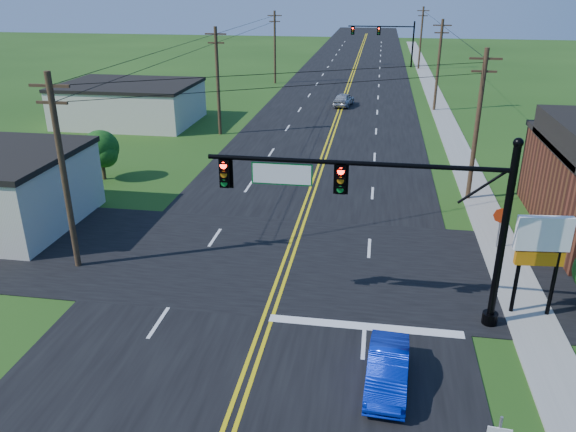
% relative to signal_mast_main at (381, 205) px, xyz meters
% --- Properties ---
extents(road_main, '(16.00, 220.00, 0.04)m').
position_rel_signal_mast_main_xyz_m(road_main, '(-4.34, 42.00, -4.73)').
color(road_main, black).
rests_on(road_main, ground).
extents(road_cross, '(70.00, 10.00, 0.04)m').
position_rel_signal_mast_main_xyz_m(road_cross, '(-4.34, 4.00, -4.73)').
color(road_cross, black).
rests_on(road_cross, ground).
extents(sidewalk, '(2.00, 160.00, 0.08)m').
position_rel_signal_mast_main_xyz_m(sidewalk, '(6.16, 32.00, -4.71)').
color(sidewalk, gray).
rests_on(sidewalk, ground).
extents(signal_mast_main, '(11.30, 0.60, 7.48)m').
position_rel_signal_mast_main_xyz_m(signal_mast_main, '(0.00, 0.00, 0.00)').
color(signal_mast_main, black).
rests_on(signal_mast_main, ground).
extents(signal_mast_far, '(10.98, 0.60, 7.48)m').
position_rel_signal_mast_main_xyz_m(signal_mast_far, '(0.10, 72.00, -0.20)').
color(signal_mast_far, black).
rests_on(signal_mast_far, ground).
extents(cream_bldg_far, '(12.20, 9.20, 3.70)m').
position_rel_signal_mast_main_xyz_m(cream_bldg_far, '(-23.34, 30.00, -2.89)').
color(cream_bldg_far, beige).
rests_on(cream_bldg_far, ground).
extents(utility_pole_left_a, '(1.80, 0.28, 9.00)m').
position_rel_signal_mast_main_xyz_m(utility_pole_left_a, '(-13.84, 2.00, -0.03)').
color(utility_pole_left_a, '#332217').
rests_on(utility_pole_left_a, ground).
extents(utility_pole_left_b, '(1.80, 0.28, 9.00)m').
position_rel_signal_mast_main_xyz_m(utility_pole_left_b, '(-13.84, 27.00, -0.03)').
color(utility_pole_left_b, '#332217').
rests_on(utility_pole_left_b, ground).
extents(utility_pole_left_c, '(1.80, 0.28, 9.00)m').
position_rel_signal_mast_main_xyz_m(utility_pole_left_c, '(-13.84, 54.00, -0.03)').
color(utility_pole_left_c, '#332217').
rests_on(utility_pole_left_c, ground).
extents(utility_pole_right_a, '(1.80, 0.28, 9.00)m').
position_rel_signal_mast_main_xyz_m(utility_pole_right_a, '(5.46, 14.00, -0.03)').
color(utility_pole_right_a, '#332217').
rests_on(utility_pole_right_a, ground).
extents(utility_pole_right_b, '(1.80, 0.28, 9.00)m').
position_rel_signal_mast_main_xyz_m(utility_pole_right_b, '(5.46, 40.00, -0.03)').
color(utility_pole_right_b, '#332217').
rests_on(utility_pole_right_b, ground).
extents(utility_pole_right_c, '(1.80, 0.28, 9.00)m').
position_rel_signal_mast_main_xyz_m(utility_pole_right_c, '(5.46, 70.00, -0.03)').
color(utility_pole_right_c, '#332217').
rests_on(utility_pole_right_c, ground).
extents(tree_right_back, '(3.00, 3.00, 4.10)m').
position_rel_signal_mast_main_xyz_m(tree_right_back, '(11.66, 18.00, -2.15)').
color(tree_right_back, '#332217').
rests_on(tree_right_back, ground).
extents(tree_left, '(2.40, 2.40, 3.37)m').
position_rel_signal_mast_main_xyz_m(tree_left, '(-18.34, 14.00, -2.59)').
color(tree_left, '#332217').
rests_on(tree_left, ground).
extents(blue_car, '(1.51, 3.80, 1.23)m').
position_rel_signal_mast_main_xyz_m(blue_car, '(0.48, -4.31, -4.14)').
color(blue_car, '#0822B8').
rests_on(blue_car, ground).
extents(distant_car, '(2.32, 4.31, 1.39)m').
position_rel_signal_mast_main_xyz_m(distant_car, '(-3.96, 40.65, -4.05)').
color(distant_car, '#AEAFB3').
rests_on(distant_car, ground).
extents(stop_sign, '(0.78, 0.09, 2.19)m').
position_rel_signal_mast_main_xyz_m(stop_sign, '(5.96, 7.04, -3.17)').
color(stop_sign, slate).
rests_on(stop_sign, ground).
extents(pylon_sign, '(2.09, 0.47, 4.25)m').
position_rel_signal_mast_main_xyz_m(pylon_sign, '(6.16, 1.00, -1.64)').
color(pylon_sign, black).
rests_on(pylon_sign, ground).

